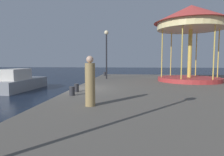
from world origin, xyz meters
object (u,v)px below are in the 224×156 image
object	(u,v)px
bollard_north	(72,91)
lamp_post_mid_promenade	(106,46)
person_mid_promenade	(90,83)
bollard_center	(105,74)
carousel	(191,24)
bollard_south	(76,88)
motorboat_grey	(20,82)

from	to	relation	value
bollard_north	lamp_post_mid_promenade	bearing A→B (deg)	86.30
lamp_post_mid_promenade	person_mid_promenade	size ratio (longest dim) A/B	2.40
bollard_north	bollard_center	bearing A→B (deg)	90.54
carousel	person_mid_promenade	bearing A→B (deg)	-123.41
bollard_south	bollard_north	distance (m)	1.03
person_mid_promenade	bollard_center	bearing A→B (deg)	95.61
bollard_south	person_mid_promenade	xyz separation A→B (m)	(1.31, -2.94, 0.59)
bollard_south	carousel	bearing A→B (deg)	39.23
motorboat_grey	bollard_center	bearing A→B (deg)	40.53
motorboat_grey	person_mid_promenade	size ratio (longest dim) A/B	3.22
bollard_north	person_mid_promenade	size ratio (longest dim) A/B	0.24
motorboat_grey	bollard_center	size ratio (longest dim) A/B	13.66
bollard_north	bollard_center	distance (m)	11.62
motorboat_grey	lamp_post_mid_promenade	world-z (taller)	lamp_post_mid_promenade
bollard_center	lamp_post_mid_promenade	bearing A→B (deg)	-79.67
carousel	lamp_post_mid_promenade	xyz separation A→B (m)	(-6.43, 1.35, -1.39)
person_mid_promenade	carousel	bearing A→B (deg)	56.59
motorboat_grey	bollard_north	world-z (taller)	motorboat_grey
carousel	bollard_center	size ratio (longest dim) A/B	13.99
carousel	bollard_center	xyz separation A→B (m)	(-7.06, 4.83, -4.00)
motorboat_grey	bollard_center	xyz separation A→B (m)	(6.12, 5.23, 0.36)
carousel	bollard_south	world-z (taller)	carousel
motorboat_grey	carousel	distance (m)	13.89
bollard_north	bollard_south	bearing A→B (deg)	95.18
person_mid_promenade	motorboat_grey	bearing A→B (deg)	131.94
motorboat_grey	bollard_south	size ratio (longest dim) A/B	13.66
lamp_post_mid_promenade	bollard_south	distance (m)	7.59
bollard_center	bollard_south	bearing A→B (deg)	-89.91
motorboat_grey	bollard_south	xyz separation A→B (m)	(6.14, -5.35, 0.36)
bollard_south	bollard_center	xyz separation A→B (m)	(-0.02, 10.59, 0.00)
motorboat_grey	person_mid_promenade	distance (m)	11.19
person_mid_promenade	bollard_south	bearing A→B (deg)	114.06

